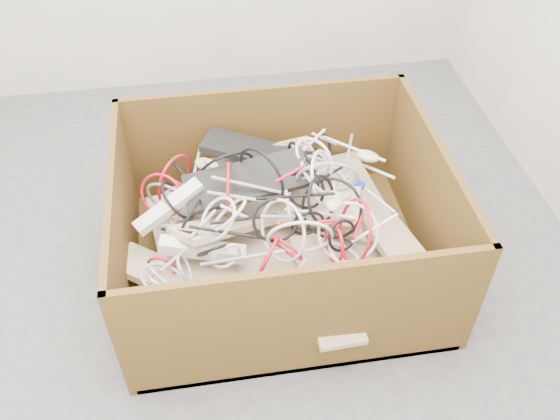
{
  "coord_description": "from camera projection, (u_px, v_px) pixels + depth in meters",
  "views": [
    {
      "loc": [
        -0.03,
        -1.6,
        1.9
      ],
      "look_at": [
        0.23,
        0.04,
        0.3
      ],
      "focal_mm": 38.69,
      "sensor_mm": 36.0,
      "label": 1
    }
  ],
  "objects": [
    {
      "name": "power_strip_left",
      "position": [
        169.0,
        206.0,
        2.21
      ],
      "size": [
        0.27,
        0.19,
        0.12
      ],
      "primitive_type": "cube",
      "rotation": [
        0.14,
        -0.26,
        0.51
      ],
      "color": "silver",
      "rests_on": "keyboard_pile"
    },
    {
      "name": "ground",
      "position": [
        226.0,
        275.0,
        2.46
      ],
      "size": [
        3.0,
        3.0,
        0.0
      ],
      "primitive_type": "plane",
      "color": "#4A4A4C",
      "rests_on": "ground"
    },
    {
      "name": "cardboard_box",
      "position": [
        277.0,
        243.0,
        2.4
      ],
      "size": [
        1.21,
        1.01,
        0.56
      ],
      "color": "#422E10",
      "rests_on": "ground"
    },
    {
      "name": "power_strip_right",
      "position": [
        202.0,
        249.0,
        2.12
      ],
      "size": [
        0.31,
        0.11,
        0.1
      ],
      "primitive_type": "cube",
      "rotation": [
        -0.1,
        0.17,
        -0.17
      ],
      "color": "silver",
      "rests_on": "keyboard_pile"
    },
    {
      "name": "vga_plug",
      "position": [
        358.0,
        185.0,
        2.32
      ],
      "size": [
        0.06,
        0.06,
        0.03
      ],
      "primitive_type": "cube",
      "rotation": [
        0.09,
        0.14,
        -0.72
      ],
      "color": "#0C1AB6",
      "rests_on": "keyboard_pile"
    },
    {
      "name": "cable_tangle",
      "position": [
        270.0,
        200.0,
        2.21
      ],
      "size": [
        1.01,
        0.81,
        0.45
      ],
      "color": "silver",
      "rests_on": "keyboard_pile"
    },
    {
      "name": "mice_scatter",
      "position": [
        279.0,
        217.0,
        2.2
      ],
      "size": [
        0.81,
        0.68,
        0.21
      ],
      "color": "#BFBA9A",
      "rests_on": "keyboard_pile"
    },
    {
      "name": "keyboard_pile",
      "position": [
        276.0,
        216.0,
        2.32
      ],
      "size": [
        1.17,
        0.97,
        0.39
      ],
      "color": "#C6B18B",
      "rests_on": "cardboard_box"
    }
  ]
}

